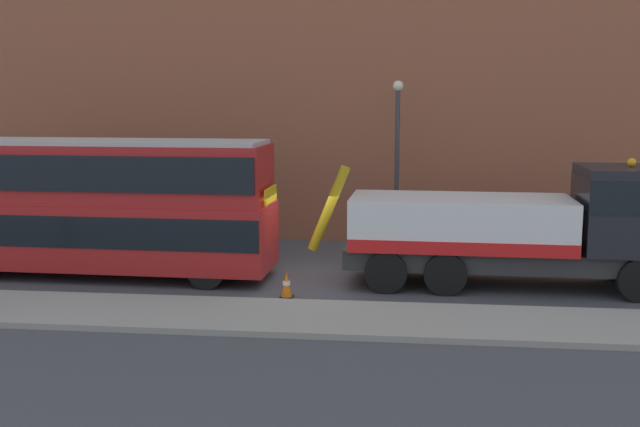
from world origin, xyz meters
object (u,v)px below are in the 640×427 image
object	(u,v)px
street_lamp	(397,151)
double_decker_bus	(87,202)
recovery_tow_truck	(525,226)
traffic_cone_near_bus	(287,285)

from	to	relation	value
street_lamp	double_decker_bus	bearing A→B (deg)	-152.73
recovery_tow_truck	traffic_cone_near_bus	xyz separation A→B (m)	(-6.42, -1.83, -1.42)
recovery_tow_truck	double_decker_bus	world-z (taller)	double_decker_bus
recovery_tow_truck	double_decker_bus	bearing A→B (deg)	-178.58
double_decker_bus	traffic_cone_near_bus	size ratio (longest dim) A/B	15.41
recovery_tow_truck	street_lamp	world-z (taller)	street_lamp
recovery_tow_truck	street_lamp	distance (m)	6.15
double_decker_bus	traffic_cone_near_bus	xyz separation A→B (m)	(6.23, -1.85, -1.89)
traffic_cone_near_bus	double_decker_bus	bearing A→B (deg)	163.49
double_decker_bus	traffic_cone_near_bus	distance (m)	6.77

